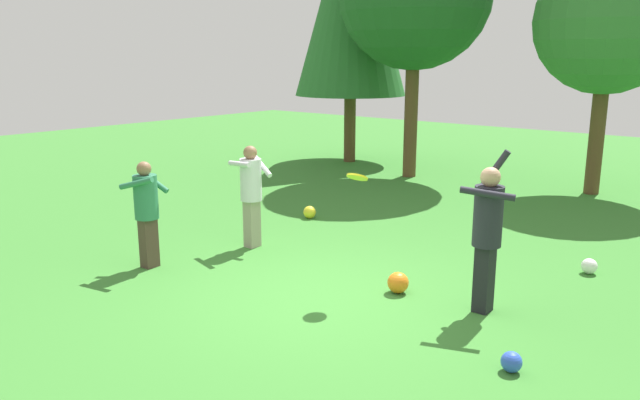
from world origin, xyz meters
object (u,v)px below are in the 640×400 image
(frisbee, at_px, (357,177))
(tree_center, at_px, (608,22))
(ball_white, at_px, (589,266))
(person_catcher, at_px, (146,206))
(person_thrower, at_px, (487,227))
(ball_yellow, at_px, (310,212))
(ball_orange, at_px, (398,283))
(person_bystander, at_px, (251,188))
(ball_blue, at_px, (511,362))

(frisbee, xyz_separation_m, tree_center, (0.56, 8.17, 2.18))
(ball_white, bearing_deg, person_catcher, -143.28)
(person_thrower, xyz_separation_m, person_catcher, (-4.46, -1.58, -0.14))
(ball_yellow, distance_m, tree_center, 7.56)
(frisbee, distance_m, ball_orange, 1.50)
(ball_orange, bearing_deg, person_catcher, -156.85)
(person_bystander, bearing_deg, ball_white, 37.16)
(ball_orange, bearing_deg, ball_yellow, 147.26)
(frisbee, xyz_separation_m, ball_yellow, (-2.90, 2.48, -1.41))
(ball_white, bearing_deg, ball_blue, -85.47)
(person_thrower, height_order, ball_white, person_thrower)
(person_bystander, distance_m, ball_blue, 5.10)
(ball_yellow, bearing_deg, person_thrower, -24.19)
(person_bystander, height_order, frisbee, person_bystander)
(frisbee, height_order, tree_center, tree_center)
(frisbee, bearing_deg, ball_yellow, 139.50)
(person_catcher, xyz_separation_m, frisbee, (2.92, 1.10, 0.61))
(ball_orange, relative_size, ball_yellow, 1.16)
(person_bystander, xyz_separation_m, ball_yellow, (-0.44, 1.94, -0.85))
(person_thrower, bearing_deg, person_bystander, -18.17)
(ball_white, relative_size, tree_center, 0.04)
(frisbee, distance_m, ball_white, 3.70)
(ball_yellow, bearing_deg, tree_center, 58.69)
(person_bystander, relative_size, ball_white, 7.40)
(person_thrower, bearing_deg, tree_center, -100.08)
(ball_orange, xyz_separation_m, tree_center, (0.12, 7.83, 3.57))
(frisbee, xyz_separation_m, ball_white, (2.13, 2.66, -1.42))
(person_catcher, distance_m, ball_white, 6.35)
(person_bystander, distance_m, ball_orange, 3.02)
(ball_white, bearing_deg, person_thrower, -105.21)
(person_catcher, distance_m, frisbee, 3.18)
(tree_center, bearing_deg, person_bystander, -111.62)
(person_bystander, height_order, tree_center, tree_center)
(person_thrower, relative_size, ball_white, 8.80)
(person_thrower, distance_m, person_bystander, 4.01)
(person_catcher, xyz_separation_m, ball_yellow, (0.02, 3.58, -0.80))
(person_thrower, height_order, person_bystander, person_thrower)
(person_thrower, relative_size, frisbee, 6.21)
(frisbee, relative_size, ball_blue, 1.51)
(ball_blue, bearing_deg, frisbee, 163.41)
(person_catcher, distance_m, tree_center, 10.29)
(person_bystander, height_order, ball_blue, person_bystander)
(ball_orange, bearing_deg, person_thrower, 7.76)
(person_catcher, relative_size, person_bystander, 0.95)
(ball_orange, bearing_deg, person_bystander, 175.90)
(person_thrower, distance_m, ball_orange, 1.44)
(person_bystander, bearing_deg, person_catcher, -93.12)
(person_thrower, relative_size, ball_yellow, 8.15)
(person_bystander, height_order, ball_yellow, person_bystander)
(ball_orange, bearing_deg, frisbee, -142.87)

